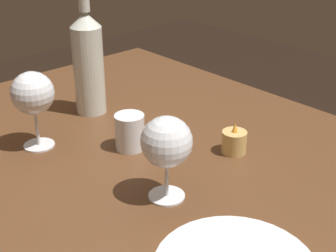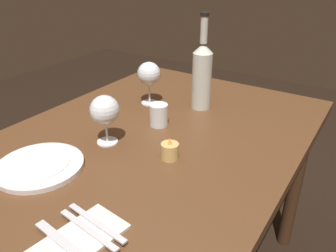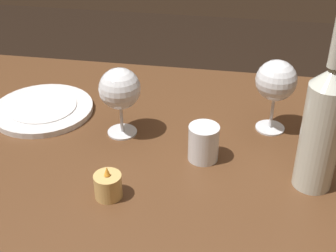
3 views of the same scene
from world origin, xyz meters
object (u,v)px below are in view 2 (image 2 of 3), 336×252
wine_bottle (202,74)px  folded_napkin (80,239)px  dinner_plate (40,166)px  fork_inner (88,230)px  water_tumbler (159,116)px  table_knife (68,246)px  fork_outer (96,223)px  votive_candle (170,151)px  wine_glass_right (149,74)px  wine_glass_left (105,111)px

wine_bottle → folded_napkin: size_ratio=1.76×
wine_bottle → folded_napkin: 0.77m
dinner_plate → fork_inner: (0.11, 0.29, 0.00)m
water_tumbler → fork_inner: 0.53m
dinner_plate → fork_inner: size_ratio=1.33×
fork_inner → table_knife: 0.06m
dinner_plate → fork_outer: dinner_plate is taller
wine_bottle → folded_napkin: (0.75, 0.12, -0.13)m
water_tumbler → votive_candle: (0.16, 0.15, -0.01)m
wine_bottle → table_knife: 0.80m
wine_bottle → folded_napkin: bearing=8.9°
votive_candle → fork_inner: 0.35m
folded_napkin → table_knife: bearing=0.0°
dinner_plate → folded_napkin: 0.32m
wine_bottle → fork_outer: wine_bottle is taller
wine_glass_right → dinner_plate: bearing=1.6°
wine_glass_left → wine_bottle: bearing=164.1°
fork_outer → table_knife: same height
wine_glass_right → folded_napkin: bearing=24.5°
wine_glass_left → table_knife: wine_glass_left is taller
dinner_plate → fork_inner: dinner_plate is taller
water_tumbler → fork_outer: bearing=19.0°
water_tumbler → table_knife: (0.56, 0.17, -0.02)m
fork_inner → table_knife: same height
fork_inner → fork_outer: bearing=180.0°
fork_inner → wine_bottle: bearing=-170.8°
wine_glass_left → water_tumbler: size_ratio=2.04×
wine_glass_right → table_knife: wine_glass_right is taller
wine_glass_left → fork_outer: size_ratio=0.87×
votive_candle → dinner_plate: 0.36m
wine_glass_left → folded_napkin: wine_glass_left is taller
wine_bottle → votive_candle: size_ratio=5.29×
wine_bottle → fork_outer: bearing=9.6°
votive_candle → fork_outer: votive_candle is taller
folded_napkin → fork_outer: size_ratio=1.12×
table_knife → votive_candle: bearing=-177.6°
wine_glass_left → folded_napkin: (0.34, 0.23, -0.11)m
dinner_plate → folded_napkin: bearing=65.9°
wine_glass_right → water_tumbler: 0.22m
wine_glass_right → wine_bottle: bearing=112.0°
wine_glass_left → dinner_plate: (0.21, -0.06, -0.10)m
wine_bottle → fork_inner: (0.72, 0.12, -0.12)m
wine_glass_left → fork_outer: (0.29, 0.23, -0.10)m
wine_glass_left → folded_napkin: bearing=34.2°
fork_inner → table_knife: (0.06, 0.00, 0.00)m
wine_glass_left → wine_glass_right: 0.34m
votive_candle → water_tumbler: bearing=-137.2°
dinner_plate → table_knife: (0.16, 0.29, 0.00)m
folded_napkin → votive_candle: bearing=-177.4°
wine_glass_right → dinner_plate: size_ratio=0.70×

